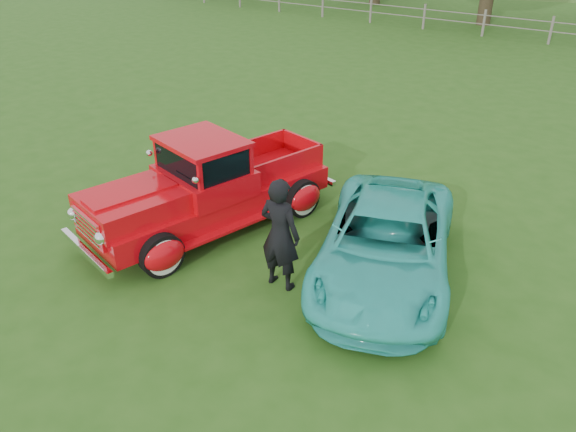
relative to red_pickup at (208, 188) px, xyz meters
The scene contains 5 objects.
ground 1.70m from the red_pickup, 50.11° to the right, with size 140.00×140.00×0.00m, color #265216.
fence_line 20.87m from the red_pickup, 87.36° to the left, with size 48.00×0.12×1.20m.
red_pickup is the anchor object (origin of this frame).
teal_sedan 3.47m from the red_pickup, ahead, with size 2.03×4.39×1.22m, color #2FBEB3.
man 2.34m from the red_pickup, 18.56° to the right, with size 0.68×0.45×1.88m, color black.
Camera 1 is at (5.73, -5.51, 5.34)m, focal length 35.00 mm.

